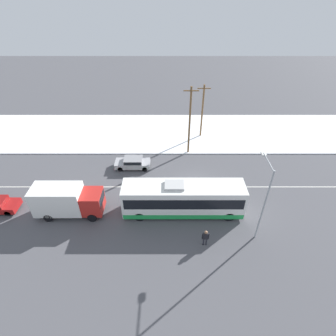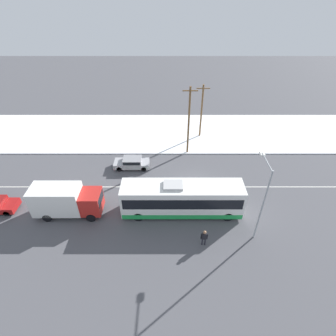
# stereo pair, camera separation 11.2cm
# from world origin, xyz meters

# --- Properties ---
(ground_plane) EXTENTS (120.00, 120.00, 0.00)m
(ground_plane) POSITION_xyz_m (0.00, 0.00, 0.00)
(ground_plane) COLOR #4C4C51
(snow_lot) EXTENTS (80.00, 11.93, 0.12)m
(snow_lot) POSITION_xyz_m (0.00, 12.64, 0.06)
(snow_lot) COLOR white
(snow_lot) RESTS_ON ground_plane
(lane_marking_center) EXTENTS (60.00, 0.12, 0.00)m
(lane_marking_center) POSITION_xyz_m (0.00, 0.00, 0.00)
(lane_marking_center) COLOR silver
(lane_marking_center) RESTS_ON ground_plane
(city_bus) EXTENTS (11.57, 2.57, 3.57)m
(city_bus) POSITION_xyz_m (-1.69, -3.81, 1.74)
(city_bus) COLOR white
(city_bus) RESTS_ON ground_plane
(box_truck) EXTENTS (6.51, 2.30, 3.24)m
(box_truck) POSITION_xyz_m (-12.85, -4.02, 1.77)
(box_truck) COLOR silver
(box_truck) RESTS_ON ground_plane
(sedan_car) EXTENTS (4.25, 1.80, 1.34)m
(sedan_car) POSITION_xyz_m (-7.43, 3.73, 0.74)
(sedan_car) COLOR #9E9EA3
(sedan_car) RESTS_ON ground_plane
(pedestrian_at_stop) EXTENTS (0.64, 0.28, 1.77)m
(pedestrian_at_stop) POSITION_xyz_m (0.07, -7.81, 1.08)
(pedestrian_at_stop) COLOR #23232D
(pedestrian_at_stop) RESTS_ON ground_plane
(streetlamp) EXTENTS (0.36, 2.95, 7.49)m
(streetlamp) POSITION_xyz_m (4.70, -6.39, 4.77)
(streetlamp) COLOR #9EA3A8
(streetlamp) RESTS_ON ground_plane
(utility_pole_roadside) EXTENTS (1.80, 0.24, 8.93)m
(utility_pole_roadside) POSITION_xyz_m (-0.46, 7.13, 4.65)
(utility_pole_roadside) COLOR brown
(utility_pole_roadside) RESTS_ON ground_plane
(utility_pole_snowlot) EXTENTS (1.80, 0.24, 7.64)m
(utility_pole_snowlot) POSITION_xyz_m (1.62, 11.60, 4.00)
(utility_pole_snowlot) COLOR brown
(utility_pole_snowlot) RESTS_ON ground_plane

